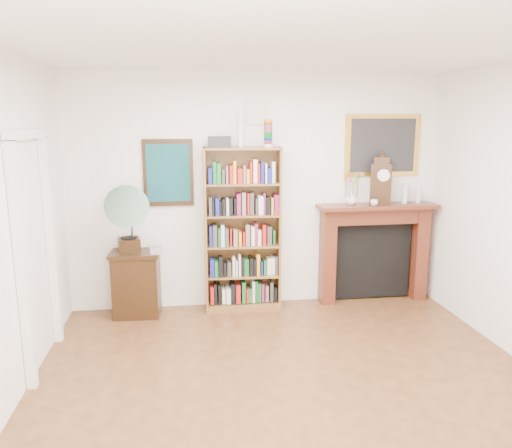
{
  "coord_description": "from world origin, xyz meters",
  "views": [
    {
      "loc": [
        -0.85,
        -3.42,
        2.24
      ],
      "look_at": [
        -0.14,
        1.6,
        1.19
      ],
      "focal_mm": 35.0,
      "sensor_mm": 36.0,
      "label": 1
    }
  ],
  "objects_px": {
    "side_cabinet": "(137,284)",
    "cd_stack": "(155,250)",
    "flower_vase": "(351,199)",
    "bottle_left": "(405,194)",
    "fireplace": "(374,243)",
    "bottle_right": "(418,195)",
    "gramophone": "(126,215)",
    "mantel_clock": "(381,182)",
    "bookshelf": "(243,221)",
    "teacup": "(374,203)"
  },
  "relations": [
    {
      "from": "side_cabinet",
      "to": "cd_stack",
      "type": "distance_m",
      "value": 0.5
    },
    {
      "from": "bookshelf",
      "to": "cd_stack",
      "type": "height_order",
      "value": "bookshelf"
    },
    {
      "from": "bottle_right",
      "to": "gramophone",
      "type": "bearing_deg",
      "value": -177.22
    },
    {
      "from": "gramophone",
      "to": "teacup",
      "type": "distance_m",
      "value": 2.92
    },
    {
      "from": "mantel_clock",
      "to": "bookshelf",
      "type": "bearing_deg",
      "value": -154.46
    },
    {
      "from": "mantel_clock",
      "to": "bottle_right",
      "type": "bearing_deg",
      "value": 25.41
    },
    {
      "from": "mantel_clock",
      "to": "gramophone",
      "type": "bearing_deg",
      "value": -152.86
    },
    {
      "from": "mantel_clock",
      "to": "flower_vase",
      "type": "distance_m",
      "value": 0.42
    },
    {
      "from": "fireplace",
      "to": "gramophone",
      "type": "bearing_deg",
      "value": -177.05
    },
    {
      "from": "fireplace",
      "to": "bottle_left",
      "type": "distance_m",
      "value": 0.72
    },
    {
      "from": "cd_stack",
      "to": "flower_vase",
      "type": "height_order",
      "value": "flower_vase"
    },
    {
      "from": "cd_stack",
      "to": "mantel_clock",
      "type": "distance_m",
      "value": 2.82
    },
    {
      "from": "mantel_clock",
      "to": "bottle_left",
      "type": "relative_size",
      "value": 2.39
    },
    {
      "from": "bookshelf",
      "to": "teacup",
      "type": "bearing_deg",
      "value": 1.12
    },
    {
      "from": "flower_vase",
      "to": "bottle_left",
      "type": "relative_size",
      "value": 0.61
    },
    {
      "from": "bottle_left",
      "to": "bottle_right",
      "type": "bearing_deg",
      "value": 4.26
    },
    {
      "from": "cd_stack",
      "to": "flower_vase",
      "type": "distance_m",
      "value": 2.42
    },
    {
      "from": "mantel_clock",
      "to": "bottle_left",
      "type": "distance_m",
      "value": 0.35
    },
    {
      "from": "fireplace",
      "to": "bottle_left",
      "type": "relative_size",
      "value": 6.15
    },
    {
      "from": "gramophone",
      "to": "bottle_left",
      "type": "height_order",
      "value": "gramophone"
    },
    {
      "from": "side_cabinet",
      "to": "cd_stack",
      "type": "height_order",
      "value": "cd_stack"
    },
    {
      "from": "fireplace",
      "to": "bottle_right",
      "type": "distance_m",
      "value": 0.81
    },
    {
      "from": "mantel_clock",
      "to": "teacup",
      "type": "xyz_separation_m",
      "value": [
        -0.11,
        -0.1,
        -0.24
      ]
    },
    {
      "from": "gramophone",
      "to": "cd_stack",
      "type": "height_order",
      "value": "gramophone"
    },
    {
      "from": "teacup",
      "to": "bottle_right",
      "type": "distance_m",
      "value": 0.63
    },
    {
      "from": "gramophone",
      "to": "teacup",
      "type": "xyz_separation_m",
      "value": [
        2.91,
        0.06,
        0.07
      ]
    },
    {
      "from": "mantel_clock",
      "to": "bottle_right",
      "type": "distance_m",
      "value": 0.53
    },
    {
      "from": "side_cabinet",
      "to": "bottle_left",
      "type": "bearing_deg",
      "value": 4.93
    },
    {
      "from": "cd_stack",
      "to": "flower_vase",
      "type": "xyz_separation_m",
      "value": [
        2.36,
        0.21,
        0.51
      ]
    },
    {
      "from": "bookshelf",
      "to": "bottle_right",
      "type": "height_order",
      "value": "bookshelf"
    },
    {
      "from": "bottle_right",
      "to": "flower_vase",
      "type": "bearing_deg",
      "value": -179.59
    },
    {
      "from": "fireplace",
      "to": "cd_stack",
      "type": "xyz_separation_m",
      "value": [
        -2.68,
        -0.23,
        0.07
      ]
    },
    {
      "from": "bookshelf",
      "to": "teacup",
      "type": "relative_size",
      "value": 23.94
    },
    {
      "from": "bottle_left",
      "to": "bottle_right",
      "type": "xyz_separation_m",
      "value": [
        0.19,
        0.01,
        -0.02
      ]
    },
    {
      "from": "side_cabinet",
      "to": "gramophone",
      "type": "distance_m",
      "value": 0.84
    },
    {
      "from": "cd_stack",
      "to": "flower_vase",
      "type": "bearing_deg",
      "value": 4.99
    },
    {
      "from": "bookshelf",
      "to": "fireplace",
      "type": "relative_size",
      "value": 1.52
    },
    {
      "from": "teacup",
      "to": "side_cabinet",
      "type": "bearing_deg",
      "value": 179.65
    },
    {
      "from": "bookshelf",
      "to": "bottle_left",
      "type": "relative_size",
      "value": 9.34
    },
    {
      "from": "bottle_left",
      "to": "fireplace",
      "type": "bearing_deg",
      "value": 174.75
    },
    {
      "from": "fireplace",
      "to": "side_cabinet",
      "type": "bearing_deg",
      "value": -178.41
    },
    {
      "from": "flower_vase",
      "to": "bottle_right",
      "type": "relative_size",
      "value": 0.73
    },
    {
      "from": "fireplace",
      "to": "bookshelf",
      "type": "bearing_deg",
      "value": -178.19
    },
    {
      "from": "fireplace",
      "to": "gramophone",
      "type": "xyz_separation_m",
      "value": [
        -2.99,
        -0.19,
        0.48
      ]
    },
    {
      "from": "mantel_clock",
      "to": "flower_vase",
      "type": "xyz_separation_m",
      "value": [
        -0.37,
        0.01,
        -0.2
      ]
    },
    {
      "from": "bottle_left",
      "to": "bookshelf",
      "type": "bearing_deg",
      "value": -178.86
    },
    {
      "from": "side_cabinet",
      "to": "bottle_left",
      "type": "height_order",
      "value": "bottle_left"
    },
    {
      "from": "flower_vase",
      "to": "teacup",
      "type": "relative_size",
      "value": 1.55
    },
    {
      "from": "fireplace",
      "to": "mantel_clock",
      "type": "height_order",
      "value": "mantel_clock"
    },
    {
      "from": "fireplace",
      "to": "cd_stack",
      "type": "distance_m",
      "value": 2.69
    }
  ]
}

